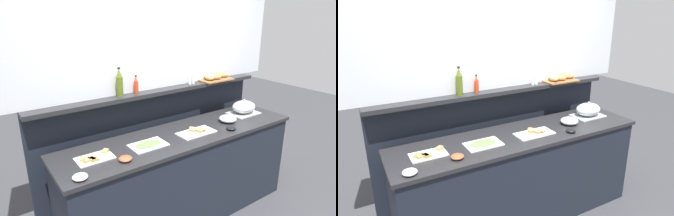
{
  "view_description": "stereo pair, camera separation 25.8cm",
  "coord_description": "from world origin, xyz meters",
  "views": [
    {
      "loc": [
        -1.63,
        -2.05,
        2.07
      ],
      "look_at": [
        -0.11,
        0.1,
        1.19
      ],
      "focal_mm": 31.83,
      "sensor_mm": 36.0,
      "label": 1
    },
    {
      "loc": [
        -1.41,
        -2.19,
        2.07
      ],
      "look_at": [
        -0.11,
        0.1,
        1.19
      ],
      "focal_mm": 31.83,
      "sensor_mm": 36.0,
      "label": 2
    }
  ],
  "objects": [
    {
      "name": "buffet_counter",
      "position": [
        0.0,
        0.0,
        0.47
      ],
      "size": [
        2.46,
        0.62,
        0.94
      ],
      "color": "black",
      "rests_on": "ground_plane"
    },
    {
      "name": "condiment_bowl_red",
      "position": [
        -0.71,
        -0.16,
        0.96
      ],
      "size": [
        0.11,
        0.11,
        0.04
      ],
      "primitive_type": "ellipsoid",
      "color": "brown",
      "rests_on": "buffet_counter"
    },
    {
      "name": "serving_cloche",
      "position": [
        0.9,
        0.06,
        1.01
      ],
      "size": [
        0.34,
        0.24,
        0.17
      ],
      "color": "#B7BABF",
      "rests_on": "buffet_counter"
    },
    {
      "name": "condiment_bowl_cream",
      "position": [
        -1.09,
        -0.22,
        0.96
      ],
      "size": [
        0.11,
        0.11,
        0.04
      ],
      "primitive_type": "ellipsoid",
      "color": "silver",
      "rests_on": "buffet_counter"
    },
    {
      "name": "olive_oil_bottle",
      "position": [
        -0.44,
        0.42,
        1.4
      ],
      "size": [
        0.06,
        0.06,
        0.28
      ],
      "color": "#56661E",
      "rests_on": "back_ledge_unit"
    },
    {
      "name": "sandwich_platter_rear",
      "position": [
        -0.9,
        -0.0,
        0.95
      ],
      "size": [
        0.29,
        0.18,
        0.04
      ],
      "color": "silver",
      "rests_on": "buffet_counter"
    },
    {
      "name": "glass_bowl_large",
      "position": [
        0.56,
        -0.03,
        0.97
      ],
      "size": [
        0.18,
        0.18,
        0.07
      ],
      "color": "silver",
      "rests_on": "buffet_counter"
    },
    {
      "name": "back_ledge_unit",
      "position": [
        0.0,
        0.49,
        0.67
      ],
      "size": [
        2.64,
        0.22,
        1.28
      ],
      "color": "black",
      "rests_on": "ground_plane"
    },
    {
      "name": "hot_sauce_bottle",
      "position": [
        -0.26,
        0.43,
        1.36
      ],
      "size": [
        0.04,
        0.04,
        0.18
      ],
      "color": "red",
      "rests_on": "back_ledge_unit"
    },
    {
      "name": "bread_basket",
      "position": [
        0.76,
        0.42,
        1.32
      ],
      "size": [
        0.4,
        0.27,
        0.08
      ],
      "color": "brown",
      "rests_on": "back_ledge_unit"
    },
    {
      "name": "sandwich_platter_side",
      "position": [
        0.11,
        -0.06,
        0.95
      ],
      "size": [
        0.37,
        0.19,
        0.04
      ],
      "color": "silver",
      "rests_on": "buffet_counter"
    },
    {
      "name": "upper_wall_panel",
      "position": [
        0.0,
        0.51,
        1.94
      ],
      "size": [
        3.24,
        0.08,
        1.32
      ],
      "primitive_type": "cube",
      "color": "silver",
      "rests_on": "back_ledge_unit"
    },
    {
      "name": "cold_cuts_platter",
      "position": [
        -0.42,
        -0.03,
        0.95
      ],
      "size": [
        0.32,
        0.2,
        0.02
      ],
      "color": "white",
      "rests_on": "buffet_counter"
    },
    {
      "name": "pepper_shaker",
      "position": [
        0.44,
        0.41,
        1.32
      ],
      "size": [
        0.03,
        0.03,
        0.09
      ],
      "color": "white",
      "rests_on": "back_ledge_unit"
    },
    {
      "name": "condiment_bowl_dark",
      "position": [
        0.44,
        -0.2,
        0.95
      ],
      "size": [
        0.09,
        0.09,
        0.03
      ],
      "primitive_type": "ellipsoid",
      "color": "black",
      "rests_on": "buffet_counter"
    },
    {
      "name": "salt_shaker",
      "position": [
        0.4,
        0.41,
        1.32
      ],
      "size": [
        0.03,
        0.03,
        0.09
      ],
      "color": "white",
      "rests_on": "back_ledge_unit"
    },
    {
      "name": "ground_plane",
      "position": [
        0.0,
        0.6,
        0.0
      ],
      "size": [
        12.0,
        12.0,
        0.0
      ],
      "primitive_type": "plane",
      "color": "#38383D"
    }
  ]
}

